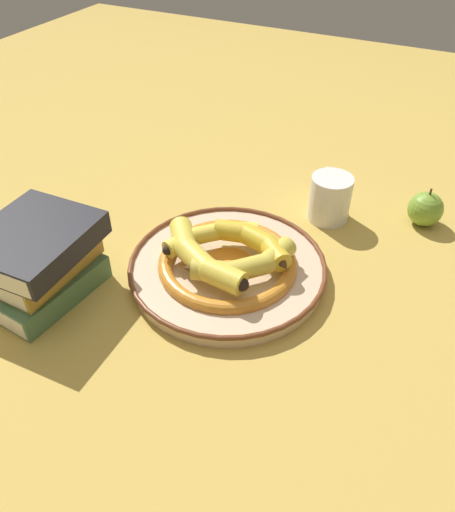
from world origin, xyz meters
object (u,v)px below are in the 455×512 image
object	(u,v)px
decorative_bowl	(228,266)
banana_b	(244,265)
coffee_mug	(330,197)
banana_d	(213,235)
banana_a	(199,256)
book_stack	(37,261)
banana_c	(255,242)
apple	(425,209)

from	to	relation	value
decorative_bowl	banana_b	distance (m)	0.06
coffee_mug	banana_d	bearing A→B (deg)	122.99
decorative_bowl	banana_d	size ratio (longest dim) A/B	2.33
banana_a	book_stack	world-z (taller)	book_stack
book_stack	banana_b	bearing A→B (deg)	114.24
banana_b	banana_d	world-z (taller)	banana_b
banana_c	coffee_mug	bearing A→B (deg)	-94.67
decorative_bowl	coffee_mug	size ratio (longest dim) A/B	2.72
book_stack	apple	size ratio (longest dim) A/B	2.51
coffee_mug	banana_b	bearing A→B (deg)	143.74
banana_c	book_stack	world-z (taller)	book_stack
banana_d	coffee_mug	xyz separation A→B (m)	(-0.22, 0.14, -0.01)
banana_c	banana_a	bearing A→B (deg)	62.46
banana_c	banana_b	bearing A→B (deg)	110.95
banana_d	coffee_mug	size ratio (longest dim) A/B	1.17
banana_c	apple	distance (m)	0.36
coffee_mug	apple	xyz separation A→B (m)	(-0.06, 0.17, -0.01)
banana_d	apple	size ratio (longest dim) A/B	1.85
banana_d	banana_b	bearing A→B (deg)	103.56
decorative_bowl	coffee_mug	bearing A→B (deg)	157.34
decorative_bowl	banana_a	world-z (taller)	banana_a
book_stack	banana_c	bearing A→B (deg)	123.90
decorative_bowl	banana_d	xyz separation A→B (m)	(-0.03, -0.04, 0.04)
banana_b	apple	world-z (taller)	apple
banana_c	book_stack	bearing A→B (deg)	50.05
banana_a	banana_c	distance (m)	0.10
banana_c	coffee_mug	xyz separation A→B (m)	(-0.20, 0.07, -0.01)
banana_c	coffee_mug	distance (m)	0.22
banana_a	banana_b	world-z (taller)	banana_a
banana_c	banana_d	bearing A→B (deg)	23.57
banana_d	book_stack	size ratio (longest dim) A/B	0.74
banana_b	book_stack	xyz separation A→B (m)	(0.15, -0.30, 0.01)
decorative_bowl	banana_d	bearing A→B (deg)	-122.46
book_stack	decorative_bowl	bearing A→B (deg)	121.61
banana_a	banana_c	size ratio (longest dim) A/B	1.15
decorative_bowl	banana_b	world-z (taller)	banana_b
banana_a	book_stack	xyz separation A→B (m)	(0.13, -0.22, 0.01)
banana_d	book_stack	world-z (taller)	book_stack
decorative_bowl	banana_d	world-z (taller)	banana_d
banana_a	decorative_bowl	bearing A→B (deg)	76.25
banana_c	banana_d	size ratio (longest dim) A/B	1.16
decorative_bowl	banana_c	xyz separation A→B (m)	(-0.04, 0.03, 0.04)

